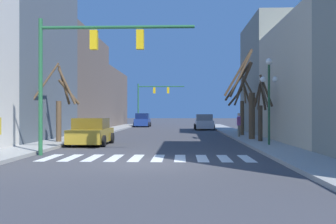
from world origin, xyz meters
TOP-DOWN VIEW (x-y plane):
  - ground_plane at (0.00, 0.00)m, footprint 240.00×240.00m
  - sidewalk_right at (6.09, 0.00)m, footprint 2.14×90.00m
  - building_row_left at (-10.16, 18.21)m, footprint 6.00×52.55m
  - building_row_right at (10.16, 8.73)m, footprint 6.00×30.45m
  - crosswalk_stripes at (0.00, 1.68)m, footprint 8.55×2.60m
  - traffic_signal_near at (-2.77, 2.57)m, footprint 6.82×0.28m
  - traffic_signal_far at (-2.85, 40.58)m, footprint 6.58×0.28m
  - street_lamp_right_corner at (6.09, 6.82)m, footprint 0.95×0.36m
  - car_driving_away_lane at (3.83, 28.82)m, footprint 2.14×4.64m
  - car_parked_right_near at (-3.82, 8.09)m, footprint 2.15×4.15m
  - car_driving_toward_lane at (-3.85, 37.53)m, footprint 2.08×4.20m
  - pedestrian_crossing_street at (5.50, 13.94)m, footprint 0.33×0.72m
  - street_tree_left_far at (6.08, 15.98)m, footprint 2.21×1.63m
  - street_tree_left_near at (-5.84, 8.81)m, footprint 2.49×1.70m
  - street_tree_right_near at (6.24, 9.61)m, footprint 0.95×2.55m
  - street_tree_left_mid at (5.71, 11.61)m, footprint 2.01×1.94m

SIDE VIEW (x-z plane):
  - ground_plane at x=0.00m, z-range 0.00..0.00m
  - crosswalk_stripes at x=0.00m, z-range 0.00..0.01m
  - sidewalk_right at x=6.09m, z-range 0.00..0.15m
  - car_parked_right_near at x=-3.82m, z-range -0.05..1.51m
  - car_driving_away_lane at x=3.83m, z-range -0.06..1.64m
  - car_driving_toward_lane at x=-3.85m, z-range -0.07..1.73m
  - pedestrian_crossing_street at x=5.50m, z-range 0.31..2.01m
  - street_tree_right_near at x=6.24m, z-range 0.08..4.12m
  - street_tree_left_near at x=-5.84m, z-range -0.05..4.67m
  - street_tree_left_far at x=6.08m, z-range 0.02..4.89m
  - street_tree_left_mid at x=5.71m, z-range -0.22..5.70m
  - street_lamp_right_corner at x=6.09m, z-range 1.10..5.74m
  - traffic_signal_far at x=-2.85m, z-range 1.34..7.30m
  - traffic_signal_near at x=-2.77m, z-range 1.36..7.35m
  - building_row_right at x=10.16m, z-range -0.84..10.31m
  - building_row_left at x=-10.16m, z-range -0.76..10.65m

